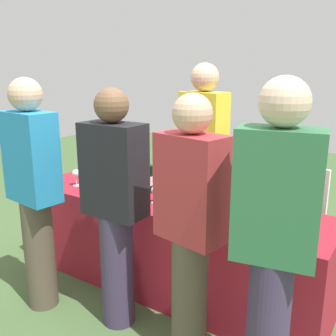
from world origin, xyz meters
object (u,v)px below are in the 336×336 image
(guest_2, at_px, (191,226))
(guest_3, at_px, (274,241))
(wine_bottle_5, at_px, (254,197))
(wine_glass_3, at_px, (252,211))
(wine_bottle_2, at_px, (148,179))
(guest_1, at_px, (115,204))
(wine_bottle_0, at_px, (91,167))
(wine_glass_2, at_px, (223,204))
(server_pouring, at_px, (203,157))
(wine_bottle_4, at_px, (231,190))
(wine_glass_1, at_px, (155,191))
(guest_0, at_px, (34,189))
(ice_bucket, at_px, (256,205))
(wine_bottle_1, at_px, (100,166))
(wine_bottle_6, at_px, (292,203))
(menu_board, at_px, (294,219))
(wine_glass_0, at_px, (76,174))
(wine_bottle_3, at_px, (168,183))

(guest_2, relative_size, guest_3, 0.94)
(wine_bottle_5, distance_m, wine_glass_3, 0.27)
(wine_bottle_5, xyz_separation_m, guest_3, (0.40, -0.79, 0.08))
(wine_bottle_2, height_order, guest_1, guest_1)
(wine_bottle_0, distance_m, wine_glass_2, 1.45)
(wine_bottle_5, xyz_separation_m, server_pouring, (-0.64, 0.41, 0.13))
(wine_bottle_4, xyz_separation_m, guest_3, (0.59, -0.82, 0.07))
(wine_glass_1, distance_m, guest_2, 0.77)
(wine_bottle_0, xyz_separation_m, guest_0, (0.28, -0.83, 0.06))
(guest_1, bearing_deg, wine_glass_2, 38.12)
(wine_glass_2, xyz_separation_m, guest_3, (0.52, -0.55, 0.08))
(ice_bucket, distance_m, server_pouring, 0.92)
(wine_bottle_4, relative_size, guest_2, 0.20)
(guest_1, bearing_deg, wine_glass_1, 89.89)
(wine_bottle_1, bearing_deg, wine_glass_3, -9.53)
(wine_bottle_6, xyz_separation_m, wine_glass_1, (-0.94, -0.25, -0.02))
(wine_bottle_1, relative_size, wine_bottle_5, 1.10)
(wine_bottle_4, bearing_deg, wine_bottle_5, -9.04)
(wine_bottle_0, distance_m, ice_bucket, 1.63)
(wine_bottle_4, distance_m, menu_board, 0.80)
(guest_1, distance_m, guest_3, 1.08)
(wine_bottle_0, bearing_deg, wine_bottle_2, -3.58)
(wine_bottle_0, distance_m, menu_board, 1.84)
(wine_bottle_4, distance_m, guest_3, 1.02)
(ice_bucket, relative_size, guest_2, 0.14)
(wine_glass_0, bearing_deg, wine_bottle_1, 80.59)
(wine_bottle_3, relative_size, guest_0, 0.18)
(wine_glass_2, xyz_separation_m, server_pouring, (-0.51, 0.66, 0.12))
(ice_bucket, xyz_separation_m, guest_2, (-0.16, -0.58, 0.03))
(wine_bottle_1, xyz_separation_m, wine_bottle_3, (0.76, -0.05, -0.02))
(wine_bottle_1, xyz_separation_m, server_pouring, (0.81, 0.42, 0.11))
(wine_bottle_1, bearing_deg, guest_3, -23.09)
(guest_2, bearing_deg, wine_bottle_5, 93.92)
(server_pouring, distance_m, guest_0, 1.42)
(wine_glass_3, bearing_deg, wine_bottle_2, 168.54)
(guest_3, distance_m, menu_board, 1.56)
(wine_bottle_4, xyz_separation_m, guest_1, (-0.48, -0.72, 0.02))
(server_pouring, bearing_deg, wine_bottle_3, 92.26)
(wine_glass_3, bearing_deg, wine_glass_0, 179.95)
(wine_bottle_6, relative_size, guest_3, 0.18)
(wine_bottle_1, bearing_deg, guest_0, -78.39)
(wine_glass_1, xyz_separation_m, server_pouring, (0.04, 0.65, 0.14))
(wine_glass_2, bearing_deg, server_pouring, 128.07)
(wine_bottle_5, height_order, wine_bottle_6, wine_bottle_6)
(wine_bottle_2, xyz_separation_m, wine_bottle_3, (0.19, 0.01, -0.01))
(wine_bottle_3, xyz_separation_m, guest_0, (-0.59, -0.80, 0.06))
(server_pouring, height_order, guest_1, server_pouring)
(server_pouring, bearing_deg, guest_0, 71.74)
(server_pouring, bearing_deg, wine_glass_2, 136.59)
(wine_bottle_4, bearing_deg, wine_bottle_1, -178.45)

